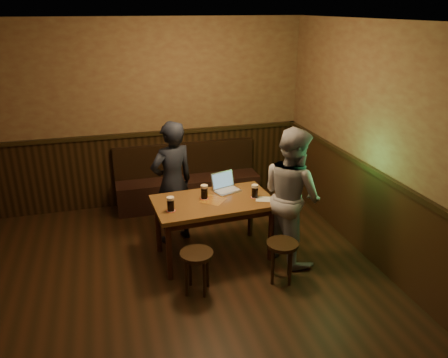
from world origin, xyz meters
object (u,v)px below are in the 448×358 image
at_px(pub_table, 213,208).
at_px(person_suit, 173,183).
at_px(bench, 188,185).
at_px(stool_left, 197,260).
at_px(pint_left, 171,204).
at_px(pint_mid, 204,192).
at_px(stool_right, 282,250).
at_px(pint_right, 255,191).
at_px(laptop, 225,186).
at_px(person_grey, 292,195).

xyz_separation_m(pub_table, person_suit, (-0.40, 0.53, 0.16)).
xyz_separation_m(bench, person_suit, (-0.40, -1.09, 0.50)).
bearing_deg(stool_left, pub_table, 61.87).
distance_m(pint_left, pint_mid, 0.50).
bearing_deg(stool_right, person_suit, 128.76).
xyz_separation_m(pint_left, pint_right, (1.04, 0.10, -0.00)).
height_order(pub_table, stool_left, pub_table).
bearing_deg(pint_mid, stool_left, -109.68).
relative_size(pint_right, laptop, 0.44).
relative_size(pint_left, pint_mid, 0.99).
height_order(laptop, person_grey, person_grey).
height_order(stool_left, pint_mid, pint_mid).
distance_m(stool_left, person_grey, 1.39).
relative_size(pint_mid, person_grey, 0.11).
distance_m(bench, person_grey, 2.16).
bearing_deg(stool_left, pint_left, 108.77).
bearing_deg(stool_right, pint_left, 153.50).
xyz_separation_m(bench, pub_table, (0.00, -1.62, 0.35)).
bearing_deg(laptop, person_suit, 138.62).
height_order(bench, stool_left, bench).
xyz_separation_m(pub_table, pint_left, (-0.54, -0.15, 0.19)).
relative_size(bench, pint_left, 12.76).
height_order(stool_left, person_grey, person_grey).
bearing_deg(bench, person_grey, -64.72).
height_order(pint_right, laptop, laptop).
bearing_deg(person_grey, pint_mid, 56.16).
bearing_deg(person_suit, laptop, 135.88).
distance_m(stool_right, pint_mid, 1.16).
bearing_deg(laptop, pint_mid, -167.93).
bearing_deg(pint_right, stool_left, -144.50).
height_order(pint_right, person_suit, person_suit).
height_order(stool_right, pint_left, pint_left).
relative_size(pub_table, stool_right, 3.04).
distance_m(stool_right, pint_right, 0.81).
bearing_deg(bench, pint_left, -106.85).
bearing_deg(stool_left, person_grey, 17.75).
bearing_deg(pint_mid, bench, 86.64).
bearing_deg(pint_right, bench, 106.82).
relative_size(bench, stool_left, 4.51).
xyz_separation_m(pint_right, person_grey, (0.39, -0.22, -0.01)).
xyz_separation_m(stool_right, pint_mid, (-0.70, 0.80, 0.46)).
distance_m(stool_right, person_suit, 1.67).
xyz_separation_m(bench, pint_left, (-0.54, -1.77, 0.53)).
bearing_deg(person_grey, laptop, 37.55).
xyz_separation_m(pint_left, person_suit, (0.13, 0.69, -0.03)).
height_order(bench, person_suit, person_suit).
bearing_deg(laptop, stool_right, -86.30).
height_order(stool_left, stool_right, stool_left).
height_order(pint_right, person_grey, person_grey).
relative_size(pub_table, person_suit, 0.90).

